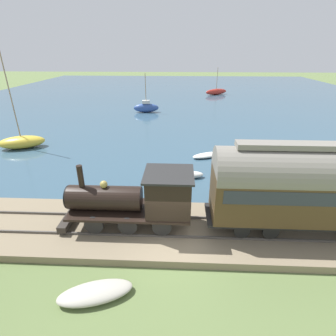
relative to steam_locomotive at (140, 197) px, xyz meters
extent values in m
plane|color=#607542|center=(-1.26, -1.50, -2.11)|extent=(200.00, 200.00, 0.00)
cube|color=#38566B|center=(42.67, -1.50, -2.10)|extent=(80.00, 80.00, 0.01)
cube|color=#84755B|center=(0.00, -1.50, -1.91)|extent=(4.74, 56.00, 0.38)
cube|color=#4C4742|center=(-0.80, -1.50, -1.66)|extent=(0.07, 54.88, 0.12)
cube|color=#4C4742|center=(0.80, -1.50, -1.66)|extent=(0.07, 54.88, 0.12)
cylinder|color=black|center=(-0.80, -1.09, -1.14)|extent=(0.12, 0.92, 0.92)
cylinder|color=black|center=(0.80, -1.09, -1.14)|extent=(0.12, 0.92, 0.92)
cylinder|color=black|center=(-0.80, 0.53, -1.14)|extent=(0.12, 0.92, 0.92)
cylinder|color=black|center=(0.80, 0.53, -1.14)|extent=(0.12, 0.92, 0.92)
cylinder|color=black|center=(-0.80, 2.15, -1.14)|extent=(0.12, 0.92, 0.92)
cylinder|color=black|center=(0.80, 2.15, -1.14)|extent=(0.12, 0.92, 0.92)
cube|color=black|center=(0.00, 0.53, -0.76)|extent=(2.09, 5.88, 0.12)
cylinder|color=black|center=(0.00, 1.71, -0.10)|extent=(1.20, 3.53, 1.20)
cylinder|color=black|center=(0.00, 3.51, -0.10)|extent=(1.14, 0.08, 1.14)
cylinder|color=black|center=(0.00, 2.77, 1.05)|extent=(0.27, 0.27, 1.09)
sphere|color=tan|center=(0.00, 1.71, 0.64)|extent=(0.36, 0.36, 0.36)
cube|color=black|center=(0.00, -1.38, 0.25)|extent=(1.99, 2.06, 1.90)
cube|color=#282828|center=(0.00, -1.38, 1.25)|extent=(2.19, 2.30, 0.10)
cube|color=#2D2823|center=(0.00, 3.72, -1.42)|extent=(1.89, 0.44, 0.32)
cylinder|color=black|center=(-0.80, -6.14, -1.22)|extent=(0.12, 0.76, 0.76)
cylinder|color=black|center=(0.80, -6.14, -1.22)|extent=(0.12, 0.76, 0.76)
cylinder|color=black|center=(-0.80, -4.81, -1.22)|extent=(0.12, 0.76, 0.76)
cylinder|color=black|center=(0.80, -4.81, -1.22)|extent=(0.12, 0.76, 0.76)
cube|color=black|center=(0.00, -8.54, -0.91)|extent=(1.93, 10.65, 0.16)
cube|color=#4C381E|center=(0.00, -8.54, 0.32)|extent=(2.15, 10.22, 2.31)
cube|color=#2D333D|center=(0.00, -8.54, 0.73)|extent=(2.18, 9.58, 0.65)
cylinder|color=gray|center=(0.00, -8.54, 1.48)|extent=(2.26, 10.22, 2.26)
ellipsoid|color=#335199|center=(27.52, 3.16, -1.47)|extent=(1.53, 3.75, 1.27)
cylinder|color=#9E8460|center=(27.52, 3.16, 1.26)|extent=(0.10, 0.10, 4.19)
cube|color=silver|center=(27.52, 3.16, -0.61)|extent=(0.78, 1.17, 0.45)
ellipsoid|color=#B72D23|center=(44.09, -9.00, -1.53)|extent=(3.32, 4.82, 1.15)
cylinder|color=#9E8460|center=(44.09, -9.00, 1.07)|extent=(0.10, 0.10, 4.04)
ellipsoid|color=gold|center=(11.90, 12.98, -1.53)|extent=(3.06, 4.38, 1.15)
cylinder|color=#9E8460|center=(11.90, 12.98, 3.21)|extent=(0.10, 0.10, 8.33)
ellipsoid|color=#236B42|center=(7.27, -12.89, -1.63)|extent=(3.35, 5.21, 0.93)
ellipsoid|color=silver|center=(10.41, -4.29, -1.92)|extent=(2.02, 2.98, 0.36)
ellipsoid|color=silver|center=(6.38, -2.71, -1.87)|extent=(0.89, 1.86, 0.46)
ellipsoid|color=#B7B2A3|center=(-3.91, 1.22, -1.89)|extent=(1.88, 3.00, 0.44)
camera|label=1|loc=(-10.77, -1.85, 6.51)|focal=28.00mm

